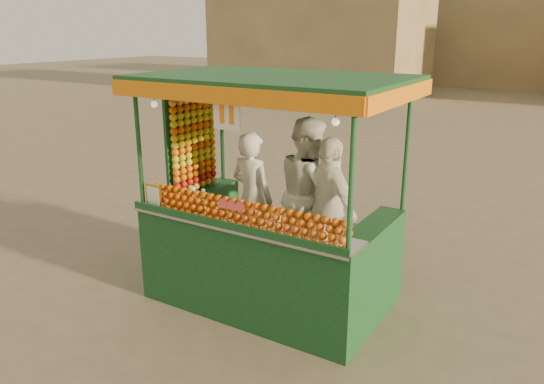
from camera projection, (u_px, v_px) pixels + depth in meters
The scene contains 7 objects.
ground at pixel (247, 292), 6.81m from camera, with size 90.00×90.00×0.00m, color brown.
building_left at pixel (321, 34), 26.68m from camera, with size 10.00×6.00×6.00m, color tan.
building_center at pixel (502, 24), 31.17m from camera, with size 14.00×7.00×7.00m, color tan.
juice_cart at pixel (261, 233), 6.34m from camera, with size 3.04×1.97×2.76m.
vendor_left at pixel (252, 198), 6.73m from camera, with size 0.68×0.49×1.72m.
vendor_middle at pixel (309, 193), 6.58m from camera, with size 1.15×1.19×1.93m.
vendor_right at pixel (329, 208), 6.32m from camera, with size 1.10×0.88×1.74m.
Camera 1 is at (3.48, -5.04, 3.26)m, focal length 34.73 mm.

